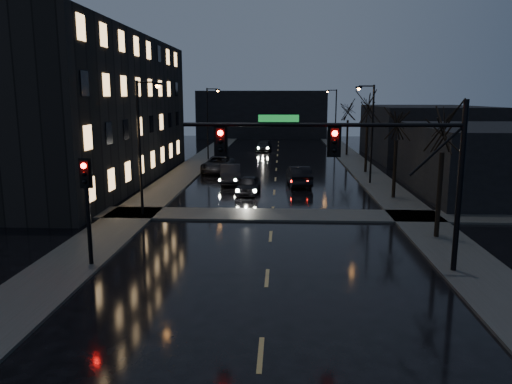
# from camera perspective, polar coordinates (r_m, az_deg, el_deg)

# --- Properties ---
(sidewalk_left) EXTENTS (3.00, 140.00, 0.12)m
(sidewalk_left) POSITION_cam_1_polar(r_m,az_deg,el_deg) (47.23, -8.09, 2.21)
(sidewalk_left) COLOR #2D2D2B
(sidewalk_left) RESTS_ON ground
(sidewalk_right) EXTENTS (3.00, 140.00, 0.12)m
(sidewalk_right) POSITION_cam_1_polar(r_m,az_deg,el_deg) (47.04, 12.70, 2.01)
(sidewalk_right) COLOR #2D2D2B
(sidewalk_right) RESTS_ON ground
(sidewalk_cross) EXTENTS (40.00, 3.00, 0.12)m
(sidewalk_cross) POSITION_cam_1_polar(r_m,az_deg,el_deg) (30.16, 1.88, -2.62)
(sidewalk_cross) COLOR #2D2D2B
(sidewalk_cross) RESTS_ON ground
(apartment_block) EXTENTS (12.00, 30.00, 12.00)m
(apartment_block) POSITION_cam_1_polar(r_m,az_deg,el_deg) (44.25, -19.91, 8.82)
(apartment_block) COLOR black
(apartment_block) RESTS_ON ground
(commercial_right_near) EXTENTS (10.00, 14.00, 5.00)m
(commercial_right_near) POSITION_cam_1_polar(r_m,az_deg,el_deg) (40.01, 24.96, 3.26)
(commercial_right_near) COLOR black
(commercial_right_near) RESTS_ON ground
(commercial_right_far) EXTENTS (12.00, 18.00, 6.00)m
(commercial_right_far) POSITION_cam_1_polar(r_m,az_deg,el_deg) (61.22, 18.70, 6.48)
(commercial_right_far) COLOR black
(commercial_right_far) RESTS_ON ground
(far_block) EXTENTS (22.00, 10.00, 8.00)m
(far_block) POSITION_cam_1_polar(r_m,az_deg,el_deg) (88.95, 0.71, 8.89)
(far_block) COLOR black
(far_block) RESTS_ON ground
(signal_mast) EXTENTS (11.11, 0.41, 7.00)m
(signal_mast) POSITION_cam_1_polar(r_m,az_deg,el_deg) (20.22, 12.41, 4.28)
(signal_mast) COLOR black
(signal_mast) RESTS_ON ground
(signal_pole_left) EXTENTS (0.35, 0.41, 4.53)m
(signal_pole_left) POSITION_cam_1_polar(r_m,az_deg,el_deg) (21.77, -18.75, -0.53)
(signal_pole_left) COLOR black
(signal_pole_left) RESTS_ON ground
(tree_near) EXTENTS (3.52, 3.52, 8.08)m
(tree_near) POSITION_cam_1_polar(r_m,az_deg,el_deg) (26.05, 20.77, 8.24)
(tree_near) COLOR black
(tree_near) RESTS_ON ground
(tree_mid_a) EXTENTS (3.30, 3.30, 7.58)m
(tree_mid_a) POSITION_cam_1_polar(r_m,az_deg,el_deg) (35.72, 15.87, 8.43)
(tree_mid_a) COLOR black
(tree_mid_a) RESTS_ON ground
(tree_mid_b) EXTENTS (3.74, 3.74, 8.59)m
(tree_mid_b) POSITION_cam_1_polar(r_m,az_deg,el_deg) (47.48, 12.71, 10.03)
(tree_mid_b) COLOR black
(tree_mid_b) RESTS_ON ground
(tree_far) EXTENTS (3.43, 3.43, 7.88)m
(tree_far) POSITION_cam_1_polar(r_m,az_deg,el_deg) (61.34, 10.50, 9.74)
(tree_far) COLOR black
(tree_far) RESTS_ON ground
(streetlight_l_near) EXTENTS (1.53, 0.28, 8.00)m
(streetlight_l_near) POSITION_cam_1_polar(r_m,az_deg,el_deg) (30.04, -12.79, 6.17)
(streetlight_l_near) COLOR black
(streetlight_l_near) RESTS_ON ground
(streetlight_l_far) EXTENTS (1.53, 0.28, 8.00)m
(streetlight_l_far) POSITION_cam_1_polar(r_m,az_deg,el_deg) (56.46, -5.35, 8.48)
(streetlight_l_far) COLOR black
(streetlight_l_far) RESTS_ON ground
(streetlight_r_mid) EXTENTS (1.53, 0.28, 8.00)m
(streetlight_r_mid) POSITION_cam_1_polar(r_m,az_deg,el_deg) (41.49, 12.86, 7.40)
(streetlight_r_mid) COLOR black
(streetlight_r_mid) RESTS_ON ground
(streetlight_r_far) EXTENTS (1.53, 0.28, 8.00)m
(streetlight_r_far) POSITION_cam_1_polar(r_m,az_deg,el_deg) (69.22, 8.93, 8.83)
(streetlight_r_far) COLOR black
(streetlight_r_far) RESTS_ON ground
(oncoming_car_a) EXTENTS (1.88, 4.06, 1.35)m
(oncoming_car_a) POSITION_cam_1_polar(r_m,az_deg,el_deg) (36.80, -0.89, 0.82)
(oncoming_car_a) COLOR black
(oncoming_car_a) RESTS_ON ground
(oncoming_car_b) EXTENTS (2.13, 4.85, 1.55)m
(oncoming_car_b) POSITION_cam_1_polar(r_m,az_deg,el_deg) (41.27, -2.94, 2.05)
(oncoming_car_b) COLOR black
(oncoming_car_b) RESTS_ON ground
(oncoming_car_c) EXTENTS (2.92, 5.67, 1.53)m
(oncoming_car_c) POSITION_cam_1_polar(r_m,az_deg,el_deg) (47.36, -4.35, 3.17)
(oncoming_car_c) COLOR black
(oncoming_car_c) RESTS_ON ground
(oncoming_car_d) EXTENTS (2.21, 4.65, 1.31)m
(oncoming_car_d) POSITION_cam_1_polar(r_m,az_deg,el_deg) (65.63, 0.87, 5.25)
(oncoming_car_d) COLOR black
(oncoming_car_d) RESTS_ON ground
(lead_car) EXTENTS (2.13, 4.92, 1.57)m
(lead_car) POSITION_cam_1_polar(r_m,az_deg,el_deg) (40.45, 4.91, 1.86)
(lead_car) COLOR black
(lead_car) RESTS_ON ground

